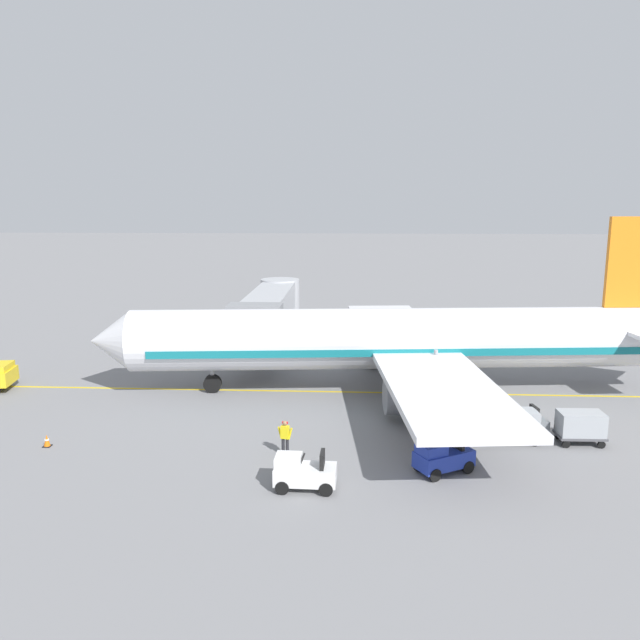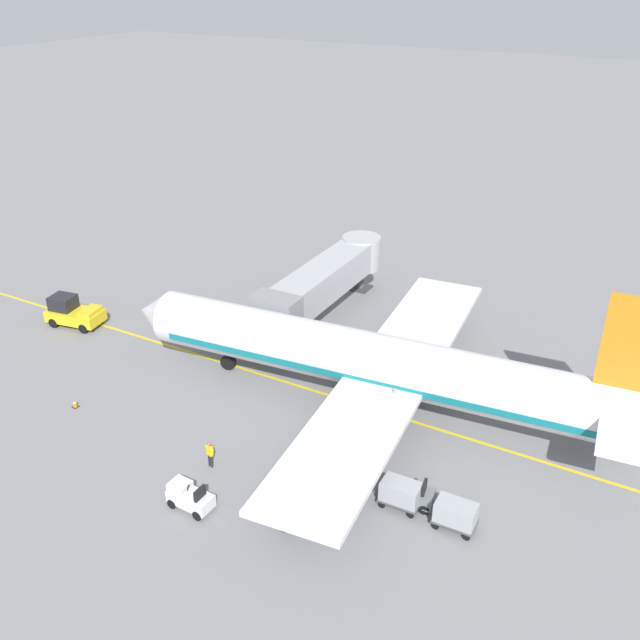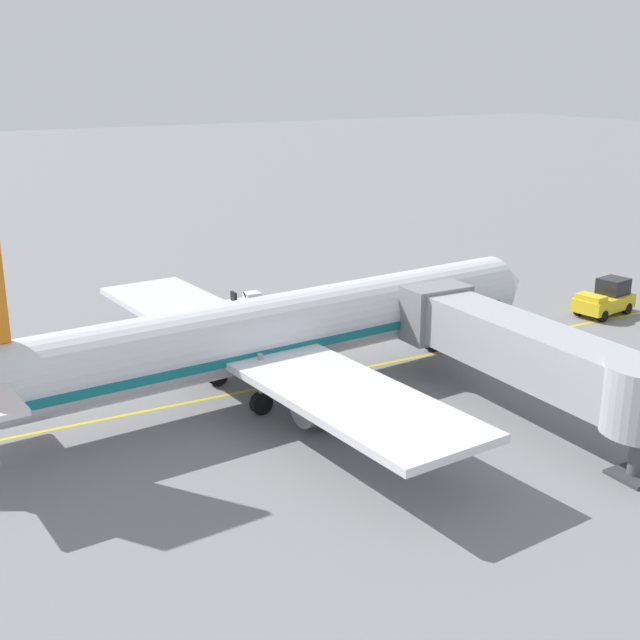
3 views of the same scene
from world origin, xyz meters
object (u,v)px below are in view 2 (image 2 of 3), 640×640
baggage_tug_spare (189,497)px  ground_crew_marshaller (210,453)px  jet_bridge (324,280)px  ground_crew_loader (382,458)px  baggage_cart_second_in_train (456,514)px  baggage_cart_front (401,492)px  baggage_tug_lead (409,492)px  parked_airliner (381,364)px  baggage_tug_trailing (301,513)px  safety_cone_nose_left (75,403)px  pushback_tractor (73,312)px  ground_crew_wing_walker (321,474)px

baggage_tug_spare → ground_crew_marshaller: bearing=18.5°
jet_bridge → baggage_tug_spare: jet_bridge is taller
ground_crew_loader → ground_crew_marshaller: same height
jet_bridge → baggage_cart_second_in_train: bearing=-135.2°
jet_bridge → baggage_cart_front: bearing=-140.6°
baggage_cart_front → baggage_tug_lead: bearing=-32.5°
baggage_tug_lead → parked_airliner: bearing=34.8°
baggage_tug_lead → ground_crew_marshaller: ground_crew_marshaller is taller
ground_crew_marshaller → baggage_tug_trailing: bearing=-101.6°
baggage_tug_spare → safety_cone_nose_left: (3.74, 12.56, -0.42)m
baggage_tug_lead → baggage_cart_front: baggage_tug_lead is taller
parked_airliner → safety_cone_nose_left: size_ratio=63.31×
parked_airliner → ground_crew_marshaller: parked_airliner is taller
baggage_tug_lead → jet_bridge: bearing=40.7°
pushback_tractor → baggage_tug_spare: pushback_tractor is taller
ground_crew_loader → ground_crew_marshaller: bearing=116.8°
jet_bridge → parked_airliner: bearing=-135.0°
jet_bridge → ground_crew_loader: size_ratio=9.80×
jet_bridge → safety_cone_nose_left: size_ratio=28.08×
baggage_cart_front → safety_cone_nose_left: bearing=94.7°
baggage_tug_trailing → ground_crew_marshaller: bearing=78.4°
pushback_tractor → ground_crew_wing_walker: (-7.32, -26.82, -0.15)m
jet_bridge → baggage_tug_trailing: jet_bridge is taller
parked_airliner → baggage_tug_trailing: parked_airliner is taller
baggage_tug_spare → baggage_cart_second_in_train: 14.05m
ground_crew_marshaller → baggage_tug_spare: bearing=-161.5°
pushback_tractor → parked_airliner: bearing=-86.6°
baggage_tug_spare → jet_bridge: bearing=10.9°
pushback_tractor → safety_cone_nose_left: pushback_tractor is taller
safety_cone_nose_left → jet_bridge: bearing=-23.0°
ground_crew_marshaller → safety_cone_nose_left: 11.50m
jet_bridge → pushback_tractor: bearing=122.3°
baggage_tug_spare → baggage_cart_front: size_ratio=0.87×
baggage_tug_lead → safety_cone_nose_left: baggage_tug_lead is taller
jet_bridge → baggage_cart_second_in_train: 24.72m
baggage_tug_lead → baggage_tug_spare: size_ratio=1.05×
parked_airliner → baggage_tug_spare: bearing=160.6°
baggage_tug_spare → safety_cone_nose_left: 13.11m
parked_airliner → ground_crew_wing_walker: (-8.88, -0.53, -2.23)m
safety_cone_nose_left → ground_crew_marshaller: bearing=-92.4°
baggage_tug_lead → ground_crew_loader: (1.68, 2.38, 0.24)m
parked_airliner → baggage_cart_second_in_train: bearing=-135.4°
baggage_tug_trailing → baggage_cart_second_in_train: bearing=-62.8°
jet_bridge → ground_crew_marshaller: bearing=-170.4°
jet_bridge → baggage_tug_trailing: 23.61m
pushback_tractor → baggage_cart_second_in_train: (-6.65, -34.40, -0.15)m
ground_crew_wing_walker → baggage_cart_front: bearing=-80.5°
parked_airliner → pushback_tractor: size_ratio=7.94×
baggage_cart_second_in_train → ground_crew_marshaller: ground_crew_marshaller is taller
jet_bridge → ground_crew_marshaller: size_ratio=9.80×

